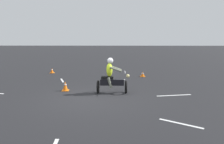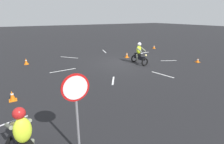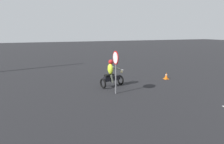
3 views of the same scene
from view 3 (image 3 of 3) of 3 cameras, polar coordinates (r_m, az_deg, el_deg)
name	(u,v)px [view 3 (image 3 of 3)]	position (r m, az deg, el deg)	size (l,w,h in m)	color
motorcycle_rider_background	(112,75)	(10.48, -0.16, -0.95)	(0.95, 1.56, 1.66)	black
stop_sign	(116,64)	(9.06, 1.19, 2.72)	(0.70, 0.08, 2.30)	slate
traffic_cone_far_center	(166,76)	(12.85, 17.30, -1.25)	(0.32, 0.32, 0.46)	orange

